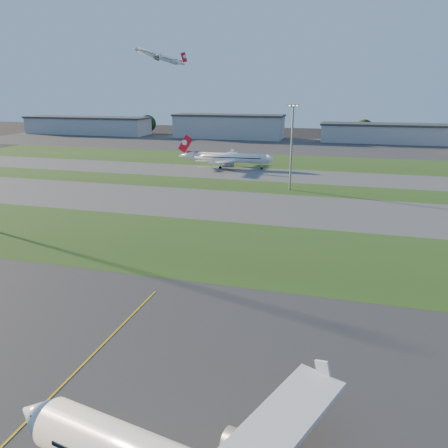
% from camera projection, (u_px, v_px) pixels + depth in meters
% --- Properties ---
extents(grass_strip_a, '(300.00, 34.00, 0.01)m').
position_uv_depth(grass_strip_a, '(178.00, 243.00, 88.25)').
color(grass_strip_a, '#2C4918').
rests_on(grass_strip_a, ground).
extents(taxiway_a, '(300.00, 32.00, 0.01)m').
position_uv_depth(taxiway_a, '(223.00, 204.00, 118.61)').
color(taxiway_a, '#515154').
rests_on(taxiway_a, ground).
extents(grass_strip_b, '(300.00, 18.00, 0.01)m').
position_uv_depth(grass_strip_b, '(244.00, 186.00, 141.62)').
color(grass_strip_b, '#2C4918').
rests_on(grass_strip_b, ground).
extents(taxiway_b, '(300.00, 26.00, 0.01)m').
position_uv_depth(taxiway_b, '(258.00, 174.00, 161.86)').
color(taxiway_b, '#515154').
rests_on(taxiway_b, ground).
extents(grass_strip_c, '(300.00, 40.00, 0.01)m').
position_uv_depth(grass_strip_c, '(273.00, 161.00, 192.22)').
color(grass_strip_c, '#2C4918').
rests_on(grass_strip_c, ground).
extents(apron_far, '(400.00, 80.00, 0.01)m').
position_uv_depth(apron_far, '(291.00, 145.00, 247.42)').
color(apron_far, '#333335').
rests_on(apron_far, ground).
extents(yellow_line, '(0.25, 60.00, 0.02)m').
position_uv_depth(yellow_line, '(15.00, 434.00, 39.10)').
color(yellow_line, gold).
rests_on(yellow_line, ground).
extents(airliner_taxiing, '(36.52, 30.97, 11.39)m').
position_uv_depth(airliner_taxiing, '(229.00, 158.00, 173.34)').
color(airliner_taxiing, white).
rests_on(airliner_taxiing, ground).
extents(airliner_departing, '(27.64, 23.44, 9.09)m').
position_uv_depth(airliner_departing, '(158.00, 56.00, 254.16)').
color(airliner_departing, white).
extents(light_mast_centre, '(3.20, 0.70, 25.80)m').
position_uv_depth(light_mast_centre, '(292.00, 142.00, 131.53)').
color(light_mast_centre, gray).
rests_on(light_mast_centre, ground).
extents(hangar_far_west, '(91.80, 23.00, 12.20)m').
position_uv_depth(hangar_far_west, '(88.00, 125.00, 312.56)').
color(hangar_far_west, '#96989E').
rests_on(hangar_far_west, ground).
extents(hangar_west, '(71.40, 23.00, 15.20)m').
position_uv_depth(hangar_west, '(229.00, 126.00, 284.60)').
color(hangar_west, '#96989E').
rests_on(hangar_west, ground).
extents(hangar_east, '(81.60, 23.00, 11.20)m').
position_uv_depth(hangar_east, '(391.00, 133.00, 258.96)').
color(hangar_east, '#96989E').
rests_on(hangar_east, ground).
extents(tree_far_west, '(11.00, 11.00, 12.00)m').
position_uv_depth(tree_far_west, '(51.00, 123.00, 334.91)').
color(tree_far_west, black).
rests_on(tree_far_west, ground).
extents(tree_west, '(12.10, 12.10, 13.20)m').
position_uv_depth(tree_west, '(148.00, 124.00, 315.59)').
color(tree_west, black).
rests_on(tree_west, ground).
extents(tree_mid_west, '(9.90, 9.90, 10.80)m').
position_uv_depth(tree_mid_west, '(269.00, 129.00, 288.69)').
color(tree_mid_west, black).
rests_on(tree_mid_west, ground).
extents(tree_mid_east, '(11.55, 11.55, 12.60)m').
position_uv_depth(tree_mid_east, '(364.00, 129.00, 275.43)').
color(tree_mid_east, black).
rests_on(tree_mid_east, ground).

